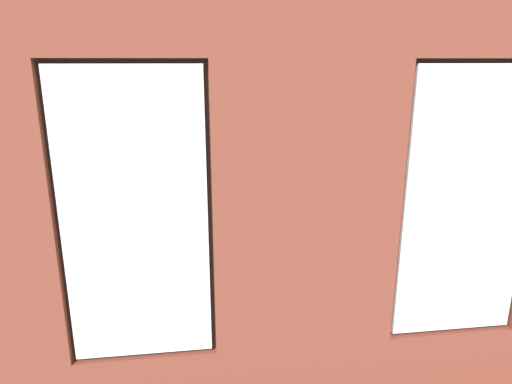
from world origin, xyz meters
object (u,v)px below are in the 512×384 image
object	(u,v)px
tv_flatscreen	(23,230)
potted_plant_beside_window_right	(18,328)
couch_by_window	(227,331)
remote_silver	(267,234)
potted_plant_corner_near_left	(388,186)
candle_jar	(246,239)
couch_left	(440,249)
coffee_table	(235,244)
media_console	(30,280)
potted_plant_mid_room_small	(288,213)
remote_gray	(219,237)
cup_ceramic	(235,237)
table_plant_small	(198,239)

from	to	relation	value
tv_flatscreen	potted_plant_beside_window_right	distance (m)	1.62
couch_by_window	remote_silver	xyz separation A→B (m)	(-0.67, -2.02, 0.08)
tv_flatscreen	potted_plant_corner_near_left	world-z (taller)	tv_flatscreen
candle_jar	remote_silver	bearing A→B (deg)	-137.61
candle_jar	potted_plant_corner_near_left	world-z (taller)	potted_plant_corner_near_left
couch_left	coffee_table	world-z (taller)	couch_left
couch_left	media_console	world-z (taller)	couch_left
media_console	potted_plant_mid_room_small	world-z (taller)	potted_plant_mid_room_small
couch_left	candle_jar	xyz separation A→B (m)	(2.40, -0.30, 0.14)
coffee_table	remote_gray	distance (m)	0.23
potted_plant_corner_near_left	cup_ceramic	bearing A→B (deg)	30.36
cup_ceramic	remote_gray	world-z (taller)	cup_ceramic
candle_jar	potted_plant_beside_window_right	distance (m)	2.72
couch_by_window	candle_jar	xyz separation A→B (m)	(-0.36, -1.73, 0.14)
cup_ceramic	tv_flatscreen	distance (m)	2.40
couch_left	potted_plant_beside_window_right	world-z (taller)	potted_plant_beside_window_right
cup_ceramic	candle_jar	size ratio (longest dim) A/B	0.79
cup_ceramic	table_plant_small	size ratio (longest dim) A/B	0.56
remote_gray	potted_plant_corner_near_left	bearing A→B (deg)	-121.80
couch_left	potted_plant_mid_room_small	distance (m)	2.19
media_console	potted_plant_beside_window_right	distance (m)	1.63
potted_plant_beside_window_right	table_plant_small	bearing A→B (deg)	-127.60
coffee_table	potted_plant_mid_room_small	distance (m)	1.35
cup_ceramic	table_plant_small	bearing A→B (deg)	15.69
couch_left	couch_by_window	bearing A→B (deg)	-59.27
tv_flatscreen	potted_plant_beside_window_right	world-z (taller)	potted_plant_beside_window_right
remote_gray	tv_flatscreen	xyz separation A→B (m)	(2.13, 0.55, 0.42)
cup_ceramic	tv_flatscreen	bearing A→B (deg)	10.60
potted_plant_beside_window_right	potted_plant_mid_room_small	bearing A→B (deg)	-132.68
remote_silver	potted_plant_mid_room_small	bearing A→B (deg)	-34.50
table_plant_small	potted_plant_corner_near_left	world-z (taller)	potted_plant_corner_near_left
couch_left	cup_ceramic	world-z (taller)	couch_left
couch_left	remote_silver	distance (m)	2.17
remote_gray	potted_plant_beside_window_right	distance (m)	2.68
tv_flatscreen	potted_plant_corner_near_left	size ratio (longest dim) A/B	0.95
media_console	potted_plant_mid_room_small	bearing A→B (deg)	-155.43
candle_jar	tv_flatscreen	world-z (taller)	tv_flatscreen
cup_ceramic	potted_plant_corner_near_left	world-z (taller)	potted_plant_corner_near_left
candle_jar	media_console	distance (m)	2.48
coffee_table	potted_plant_corner_near_left	distance (m)	3.10
couch_by_window	media_console	world-z (taller)	couch_by_window
couch_by_window	cup_ceramic	world-z (taller)	couch_by_window
remote_silver	tv_flatscreen	bearing A→B (deg)	94.73
table_plant_small	potted_plant_beside_window_right	bearing A→B (deg)	52.40
cup_ceramic	table_plant_small	xyz separation A→B (m)	(0.47, 0.13, 0.05)
cup_ceramic	media_console	world-z (taller)	cup_ceramic
cup_ceramic	candle_jar	xyz separation A→B (m)	(-0.12, 0.13, 0.01)
coffee_table	potted_plant_corner_near_left	size ratio (longest dim) A/B	1.36
remote_silver	potted_plant_mid_room_small	distance (m)	0.98
couch_by_window	cup_ceramic	xyz separation A→B (m)	(-0.24, -1.87, 0.12)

